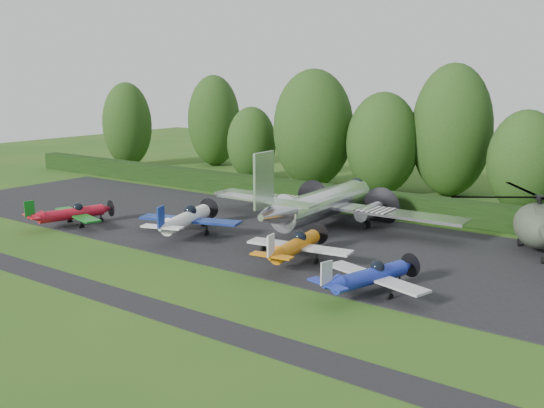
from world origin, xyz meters
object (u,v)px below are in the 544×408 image
Objects in this scene: light_plane_white at (187,219)px; helicopter at (538,222)px; light_plane_red at (72,213)px; transport_plane at (322,203)px; light_plane_blue at (370,276)px; light_plane_orange at (296,246)px.

light_plane_white is 0.60× the size of helicopter.
helicopter reaches higher than light_plane_white.
transport_plane is at bearing 19.32° from light_plane_red.
light_plane_red is 0.83× the size of light_plane_white.
light_plane_blue reaches higher than light_plane_red.
light_plane_white is at bearing -177.30° from light_plane_orange.
light_plane_blue is at bearing 5.65° from light_plane_white.
light_plane_blue is 15.28m from helicopter.
light_plane_white is at bearing 151.76° from light_plane_blue.
light_plane_white is 17.27m from light_plane_blue.
light_plane_blue is at bearing -47.10° from transport_plane.
transport_plane reaches higher than light_plane_red.
transport_plane is 2.98× the size of light_plane_orange.
transport_plane is 19.80m from light_plane_red.
helicopter is at bearing 12.42° from transport_plane.
helicopter is (22.19, 10.80, 0.79)m from light_plane_white.
light_plane_orange is at bearing -8.58° from light_plane_red.
helicopter reaches higher than light_plane_orange.
transport_plane reaches higher than helicopter.
light_plane_red is at bearing -143.82° from transport_plane.
light_plane_orange is 16.67m from helicopter.
light_plane_orange is at bearing -114.85° from helicopter.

